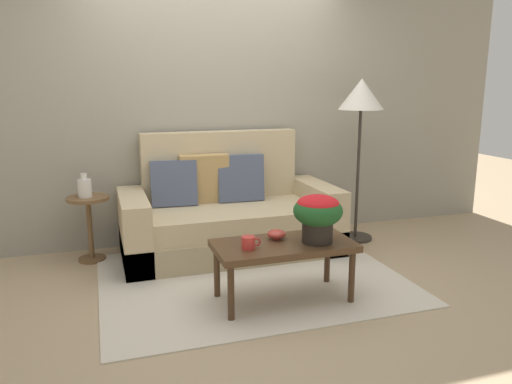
{
  "coord_description": "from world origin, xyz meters",
  "views": [
    {
      "loc": [
        -1.12,
        -3.54,
        1.55
      ],
      "look_at": [
        0.07,
        0.13,
        0.69
      ],
      "focal_mm": 34.71,
      "sensor_mm": 36.0,
      "label": 1
    }
  ],
  "objects_px": {
    "couch": "(227,216)",
    "table_vase": "(85,187)",
    "side_table": "(89,217)",
    "potted_plant": "(318,213)",
    "floor_lamp": "(361,104)",
    "snack_bowl": "(277,234)",
    "coffee_table": "(284,249)",
    "coffee_mug": "(249,243)"
  },
  "relations": [
    {
      "from": "couch",
      "to": "table_vase",
      "type": "distance_m",
      "value": 1.29
    },
    {
      "from": "side_table",
      "to": "potted_plant",
      "type": "distance_m",
      "value": 2.08
    },
    {
      "from": "floor_lamp",
      "to": "snack_bowl",
      "type": "distance_m",
      "value": 1.83
    },
    {
      "from": "snack_bowl",
      "to": "table_vase",
      "type": "height_order",
      "value": "table_vase"
    },
    {
      "from": "couch",
      "to": "side_table",
      "type": "relative_size",
      "value": 3.36
    },
    {
      "from": "couch",
      "to": "snack_bowl",
      "type": "relative_size",
      "value": 14.18
    },
    {
      "from": "potted_plant",
      "to": "snack_bowl",
      "type": "distance_m",
      "value": 0.34
    },
    {
      "from": "side_table",
      "to": "table_vase",
      "type": "bearing_deg",
      "value": -153.12
    },
    {
      "from": "floor_lamp",
      "to": "couch",
      "type": "bearing_deg",
      "value": 177.44
    },
    {
      "from": "floor_lamp",
      "to": "potted_plant",
      "type": "height_order",
      "value": "floor_lamp"
    },
    {
      "from": "potted_plant",
      "to": "floor_lamp",
      "type": "bearing_deg",
      "value": 50.23
    },
    {
      "from": "couch",
      "to": "potted_plant",
      "type": "relative_size",
      "value": 5.6
    },
    {
      "from": "coffee_table",
      "to": "couch",
      "type": "bearing_deg",
      "value": 94.92
    },
    {
      "from": "side_table",
      "to": "potted_plant",
      "type": "relative_size",
      "value": 1.66
    },
    {
      "from": "coffee_table",
      "to": "snack_bowl",
      "type": "distance_m",
      "value": 0.13
    },
    {
      "from": "side_table",
      "to": "snack_bowl",
      "type": "height_order",
      "value": "side_table"
    },
    {
      "from": "coffee_table",
      "to": "snack_bowl",
      "type": "bearing_deg",
      "value": 102.27
    },
    {
      "from": "potted_plant",
      "to": "coffee_mug",
      "type": "height_order",
      "value": "potted_plant"
    },
    {
      "from": "coffee_table",
      "to": "floor_lamp",
      "type": "height_order",
      "value": "floor_lamp"
    },
    {
      "from": "coffee_mug",
      "to": "table_vase",
      "type": "bearing_deg",
      "value": 128.34
    },
    {
      "from": "snack_bowl",
      "to": "table_vase",
      "type": "distance_m",
      "value": 1.79
    },
    {
      "from": "coffee_table",
      "to": "coffee_mug",
      "type": "bearing_deg",
      "value": -169.32
    },
    {
      "from": "coffee_mug",
      "to": "table_vase",
      "type": "distance_m",
      "value": 1.72
    },
    {
      "from": "potted_plant",
      "to": "table_vase",
      "type": "relative_size",
      "value": 1.68
    },
    {
      "from": "side_table",
      "to": "floor_lamp",
      "type": "distance_m",
      "value": 2.71
    },
    {
      "from": "side_table",
      "to": "floor_lamp",
      "type": "xyz_separation_m",
      "value": [
        2.53,
        -0.18,
        0.95
      ]
    },
    {
      "from": "couch",
      "to": "potted_plant",
      "type": "distance_m",
      "value": 1.32
    },
    {
      "from": "side_table",
      "to": "table_vase",
      "type": "distance_m",
      "value": 0.27
    },
    {
      "from": "side_table",
      "to": "table_vase",
      "type": "relative_size",
      "value": 2.8
    },
    {
      "from": "snack_bowl",
      "to": "coffee_mug",
      "type": "bearing_deg",
      "value": -150.3
    },
    {
      "from": "coffee_table",
      "to": "floor_lamp",
      "type": "distance_m",
      "value": 1.91
    },
    {
      "from": "side_table",
      "to": "snack_bowl",
      "type": "distance_m",
      "value": 1.77
    },
    {
      "from": "coffee_mug",
      "to": "snack_bowl",
      "type": "xyz_separation_m",
      "value": [
        0.26,
        0.15,
        -0.01
      ]
    },
    {
      "from": "potted_plant",
      "to": "snack_bowl",
      "type": "height_order",
      "value": "potted_plant"
    },
    {
      "from": "coffee_mug",
      "to": "couch",
      "type": "bearing_deg",
      "value": 81.91
    },
    {
      "from": "side_table",
      "to": "snack_bowl",
      "type": "relative_size",
      "value": 4.22
    },
    {
      "from": "coffee_table",
      "to": "side_table",
      "type": "relative_size",
      "value": 1.71
    },
    {
      "from": "floor_lamp",
      "to": "table_vase",
      "type": "bearing_deg",
      "value": 176.23
    },
    {
      "from": "floor_lamp",
      "to": "snack_bowl",
      "type": "relative_size",
      "value": 11.53
    },
    {
      "from": "floor_lamp",
      "to": "coffee_mug",
      "type": "relative_size",
      "value": 11.65
    },
    {
      "from": "coffee_table",
      "to": "coffee_mug",
      "type": "distance_m",
      "value": 0.3
    },
    {
      "from": "couch",
      "to": "floor_lamp",
      "type": "relative_size",
      "value": 1.23
    }
  ]
}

